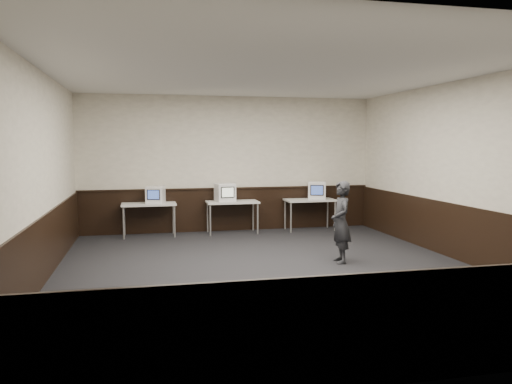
% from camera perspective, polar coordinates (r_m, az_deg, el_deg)
% --- Properties ---
extents(floor, '(8.00, 8.00, 0.00)m').
position_cam_1_polar(floor, '(8.27, 1.65, -9.02)').
color(floor, black).
rests_on(floor, ground).
extents(ceiling, '(8.00, 8.00, 0.00)m').
position_cam_1_polar(ceiling, '(8.09, 1.72, 13.51)').
color(ceiling, white).
rests_on(ceiling, back_wall).
extents(back_wall, '(7.00, 0.00, 7.00)m').
position_cam_1_polar(back_wall, '(11.93, -3.08, 3.21)').
color(back_wall, beige).
rests_on(back_wall, ground).
extents(front_wall, '(7.00, 0.00, 7.00)m').
position_cam_1_polar(front_wall, '(4.27, 15.06, -1.03)').
color(front_wall, beige).
rests_on(front_wall, ground).
extents(left_wall, '(0.00, 8.00, 8.00)m').
position_cam_1_polar(left_wall, '(7.92, -23.68, 1.61)').
color(left_wall, beige).
rests_on(left_wall, ground).
extents(right_wall, '(0.00, 8.00, 8.00)m').
position_cam_1_polar(right_wall, '(9.51, 22.59, 2.23)').
color(right_wall, beige).
rests_on(right_wall, ground).
extents(wainscot_back, '(6.98, 0.04, 1.00)m').
position_cam_1_polar(wainscot_back, '(12.01, -3.03, -2.04)').
color(wainscot_back, black).
rests_on(wainscot_back, back_wall).
extents(wainscot_front, '(6.98, 0.04, 1.00)m').
position_cam_1_polar(wainscot_front, '(4.55, 14.58, -14.91)').
color(wainscot_front, black).
rests_on(wainscot_front, front_wall).
extents(wainscot_left, '(0.04, 7.98, 1.00)m').
position_cam_1_polar(wainscot_left, '(8.06, -23.24, -6.21)').
color(wainscot_left, black).
rests_on(wainscot_left, left_wall).
extents(wainscot_right, '(0.04, 7.98, 1.00)m').
position_cam_1_polar(wainscot_right, '(9.62, 22.25, -4.33)').
color(wainscot_right, black).
rests_on(wainscot_right, right_wall).
extents(wainscot_rail, '(6.98, 0.06, 0.04)m').
position_cam_1_polar(wainscot_rail, '(11.93, -3.03, 0.42)').
color(wainscot_rail, black).
rests_on(wainscot_rail, wainscot_back).
extents(desk_left, '(1.20, 0.60, 0.75)m').
position_cam_1_polar(desk_left, '(11.44, -12.14, -1.63)').
color(desk_left, silver).
rests_on(desk_left, ground).
extents(desk_center, '(1.20, 0.60, 0.75)m').
position_cam_1_polar(desk_center, '(11.61, -2.73, -1.41)').
color(desk_center, silver).
rests_on(desk_center, ground).
extents(desk_right, '(1.20, 0.60, 0.75)m').
position_cam_1_polar(desk_right, '(12.08, 6.19, -1.16)').
color(desk_right, silver).
rests_on(desk_right, ground).
extents(emac_left, '(0.47, 0.48, 0.38)m').
position_cam_1_polar(emac_left, '(11.43, -11.42, -0.30)').
color(emac_left, white).
rests_on(emac_left, desk_left).
extents(emac_center, '(0.47, 0.50, 0.42)m').
position_cam_1_polar(emac_center, '(11.55, -3.57, -0.04)').
color(emac_center, white).
rests_on(emac_center, desk_center).
extents(emac_right, '(0.54, 0.55, 0.42)m').
position_cam_1_polar(emac_right, '(12.15, 6.95, 0.20)').
color(emac_right, white).
rests_on(emac_right, desk_right).
extents(person, '(0.39, 0.55, 1.43)m').
position_cam_1_polar(person, '(8.84, 9.69, -3.41)').
color(person, '#232328').
rests_on(person, ground).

